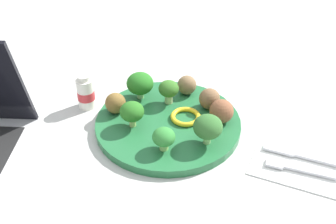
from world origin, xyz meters
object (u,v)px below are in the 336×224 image
pepper_ring_mid_right (186,117)px  meatball_front_left (115,103)px  broccoli_floret_back_left (164,137)px  meatball_near_rim (209,99)px  broccoli_floret_front_right (140,84)px  napkin (303,164)px  broccoli_floret_center (169,89)px  yogurt_bottle (85,94)px  meatball_back_left (222,111)px  broccoli_floret_back_right (208,127)px  plate (168,124)px  knife (301,155)px  fork (297,168)px  broccoli_floret_mid_right (132,112)px  meatball_mid_left (186,85)px

pepper_ring_mid_right → meatball_front_left: bearing=12.8°
broccoli_floret_back_left → meatball_near_rim: broccoli_floret_back_left is taller
broccoli_floret_front_right → napkin: bearing=169.8°
broccoli_floret_front_right → napkin: broccoli_floret_front_right is taller
broccoli_floret_center → yogurt_bottle: bearing=20.5°
meatball_back_left → yogurt_bottle: 0.28m
meatball_back_left → broccoli_floret_back_right: bearing=86.3°
plate → knife: 0.25m
broccoli_floret_back_right → broccoli_floret_front_right: bearing=-26.3°
pepper_ring_mid_right → yogurt_bottle: 0.21m
meatball_back_left → pepper_ring_mid_right: bearing=16.3°
broccoli_floret_front_right → broccoli_floret_back_right: broccoli_floret_back_right is taller
broccoli_floret_back_left → broccoli_floret_center: (0.05, -0.13, 0.01)m
meatball_near_rim → meatball_front_left: meatball_near_rim is taller
broccoli_floret_back_left → fork: broccoli_floret_back_left is taller
meatball_near_rim → yogurt_bottle: bearing=17.2°
broccoli_floret_mid_right → meatball_mid_left: (-0.05, -0.14, -0.01)m
meatball_front_left → meatball_mid_left: meatball_front_left is taller
napkin → broccoli_floret_front_right: bearing=-10.2°
broccoli_floret_back_left → pepper_ring_mid_right: broccoli_floret_back_left is taller
broccoli_floret_front_right → meatball_back_left: 0.18m
broccoli_floret_back_left → napkin: 0.25m
fork → yogurt_bottle: size_ratio=1.63×
broccoli_floret_mid_right → broccoli_floret_center: broccoli_floret_mid_right is taller
broccoli_floret_back_left → broccoli_floret_front_right: (0.11, -0.13, 0.01)m
pepper_ring_mid_right → yogurt_bottle: bearing=5.9°
broccoli_floret_front_right → pepper_ring_mid_right: broccoli_floret_front_right is taller
broccoli_floret_back_left → knife: 0.24m
plate → meatball_back_left: bearing=-158.5°
pepper_ring_mid_right → napkin: size_ratio=0.35×
plate → broccoli_floret_mid_right: broccoli_floret_mid_right is taller
broccoli_floret_back_left → napkin: size_ratio=0.26×
broccoli_floret_back_left → broccoli_floret_back_right: (-0.06, -0.04, 0.01)m
broccoli_floret_back_left → pepper_ring_mid_right: 0.10m
plate → broccoli_floret_mid_right: bearing=36.0°
meatball_back_left → yogurt_bottle: (0.28, 0.04, -0.01)m
broccoli_floret_front_right → broccoli_floret_back_right: size_ratio=0.98×
broccoli_floret_center → meatball_mid_left: 0.05m
broccoli_floret_back_right → meatball_front_left: bearing=-6.2°
meatball_front_left → knife: (-0.36, -0.02, -0.03)m
meatball_front_left → yogurt_bottle: 0.08m
broccoli_floret_mid_right → napkin: 0.32m
meatball_back_left → fork: meatball_back_left is taller
meatball_mid_left → broccoli_floret_back_left: bearing=98.4°
yogurt_bottle → napkin: bearing=179.1°
broccoli_floret_back_left → meatball_near_rim: (-0.03, -0.15, -0.01)m
broccoli_floret_front_right → meatball_back_left: bearing=175.5°
broccoli_floret_center → yogurt_bottle: size_ratio=0.67×
broccoli_floret_front_right → meatball_back_left: (-0.18, 0.01, -0.01)m
broccoli_floret_center → broccoli_floret_front_right: size_ratio=0.89×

